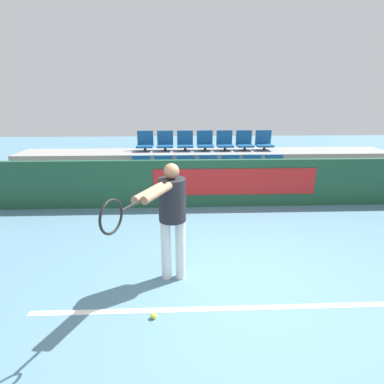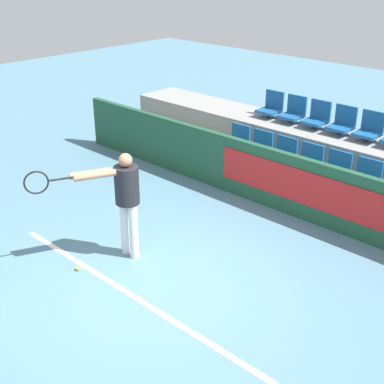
{
  "view_description": "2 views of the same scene",
  "coord_description": "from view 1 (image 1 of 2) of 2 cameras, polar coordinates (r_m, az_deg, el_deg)",
  "views": [
    {
      "loc": [
        -0.66,
        -3.2,
        2.34
      ],
      "look_at": [
        -0.47,
        1.74,
        0.74
      ],
      "focal_mm": 28.0,
      "sensor_mm": 36.0,
      "label": 1
    },
    {
      "loc": [
        4.48,
        -3.95,
        4.08
      ],
      "look_at": [
        -0.4,
        1.22,
        0.81
      ],
      "focal_mm": 50.0,
      "sensor_mm": 36.0,
      "label": 2
    }
  ],
  "objects": [
    {
      "name": "stadium_chair_9",
      "position": [
        8.11,
        -1.32,
        9.4
      ],
      "size": [
        0.43,
        0.4,
        0.52
      ],
      "color": "#333333",
      "rests_on": "bleacher_tier_middle"
    },
    {
      "name": "stadium_chair_3",
      "position": [
        7.18,
        3.12,
        4.48
      ],
      "size": [
        0.43,
        0.4,
        0.52
      ],
      "color": "#333333",
      "rests_on": "bleacher_tier_front"
    },
    {
      "name": "stadium_chair_4",
      "position": [
        7.25,
        7.34,
        4.49
      ],
      "size": [
        0.43,
        0.4,
        0.52
      ],
      "color": "#333333",
      "rests_on": "bleacher_tier_front"
    },
    {
      "name": "tennis_ball",
      "position": [
        3.58,
        -7.32,
        -22.35
      ],
      "size": [
        0.07,
        0.07,
        0.07
      ],
      "color": "#CCDB33",
      "rests_on": "ground"
    },
    {
      "name": "stadium_chair_8",
      "position": [
        8.12,
        -5.14,
        9.35
      ],
      "size": [
        0.43,
        0.4,
        0.52
      ],
      "color": "#333333",
      "rests_on": "bleacher_tier_middle"
    },
    {
      "name": "stadium_chair_5",
      "position": [
        7.36,
        11.45,
        4.48
      ],
      "size": [
        0.43,
        0.4,
        0.52
      ],
      "color": "#333333",
      "rests_on": "bleacher_tier_front"
    },
    {
      "name": "barrier_wall",
      "position": [
        6.51,
        3.81,
        1.66
      ],
      "size": [
        10.13,
        0.14,
        1.04
      ],
      "color": "#1E4C33",
      "rests_on": "ground"
    },
    {
      "name": "court_baseline",
      "position": [
        3.74,
        9.07,
        -20.99
      ],
      "size": [
        4.79,
        0.08,
        0.01
      ],
      "color": "white",
      "rests_on": "ground"
    },
    {
      "name": "stadium_chair_0",
      "position": [
        7.21,
        -9.68,
        4.31
      ],
      "size": [
        0.43,
        0.4,
        0.52
      ],
      "color": "#333333",
      "rests_on": "bleacher_tier_front"
    },
    {
      "name": "stadium_chair_12",
      "position": [
        8.29,
        9.95,
        9.33
      ],
      "size": [
        0.43,
        0.4,
        0.52
      ],
      "color": "#333333",
      "rests_on": "bleacher_tier_middle"
    },
    {
      "name": "stadium_chair_2",
      "position": [
        7.15,
        -1.15,
        4.45
      ],
      "size": [
        0.43,
        0.4,
        0.52
      ],
      "color": "#333333",
      "rests_on": "bleacher_tier_front"
    },
    {
      "name": "bleacher_tier_middle",
      "position": [
        8.14,
        2.49,
        4.59
      ],
      "size": [
        9.73,
        1.07,
        0.93
      ],
      "color": "gray",
      "rests_on": "ground"
    },
    {
      "name": "stadium_chair_11",
      "position": [
        8.2,
        6.26,
        9.39
      ],
      "size": [
        0.43,
        0.4,
        0.52
      ],
      "color": "#333333",
      "rests_on": "bleacher_tier_middle"
    },
    {
      "name": "stadium_chair_6",
      "position": [
        7.5,
        15.43,
        4.44
      ],
      "size": [
        0.43,
        0.4,
        0.52
      ],
      "color": "#333333",
      "rests_on": "bleacher_tier_front"
    },
    {
      "name": "bleacher_tier_front",
      "position": [
        7.17,
        3.16,
        0.81
      ],
      "size": [
        9.73,
        1.07,
        0.46
      ],
      "color": "gray",
      "rests_on": "ground"
    },
    {
      "name": "stadium_chair_1",
      "position": [
        7.16,
        -5.43,
        4.39
      ],
      "size": [
        0.43,
        0.4,
        0.52
      ],
      "color": "#333333",
      "rests_on": "bleacher_tier_front"
    },
    {
      "name": "stadium_chair_7",
      "position": [
        8.17,
        -8.93,
        9.25
      ],
      "size": [
        0.43,
        0.4,
        0.52
      ],
      "color": "#333333",
      "rests_on": "bleacher_tier_middle"
    },
    {
      "name": "stadium_chair_10",
      "position": [
        8.14,
        2.49,
        9.42
      ],
      "size": [
        0.43,
        0.4,
        0.52
      ],
      "color": "#333333",
      "rests_on": "bleacher_tier_middle"
    },
    {
      "name": "ground_plane",
      "position": [
        4.02,
        8.07,
        -17.9
      ],
      "size": [
        30.0,
        30.0,
        0.0
      ],
      "primitive_type": "plane",
      "color": "slate"
    },
    {
      "name": "stadium_chair_13",
      "position": [
        8.42,
        13.55,
        9.23
      ],
      "size": [
        0.43,
        0.4,
        0.52
      ],
      "color": "#333333",
      "rests_on": "bleacher_tier_middle"
    },
    {
      "name": "tennis_player",
      "position": [
        3.7,
        -4.22,
        -3.71
      ],
      "size": [
        0.75,
        1.4,
        1.57
      ],
      "rotation": [
        0.0,
        0.0,
        -0.43
      ],
      "color": "silver",
      "rests_on": "ground"
    }
  ]
}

